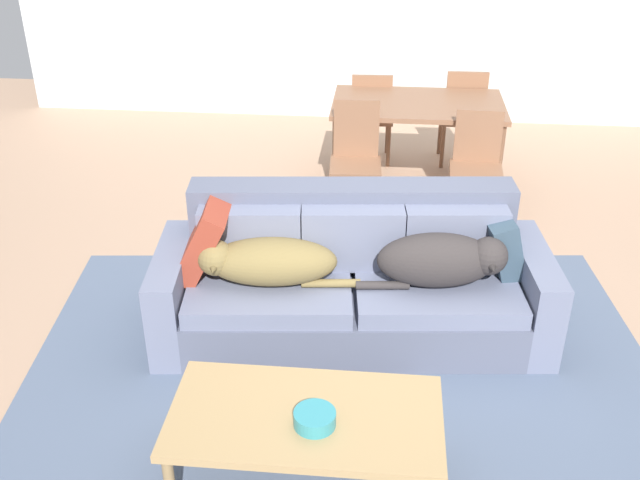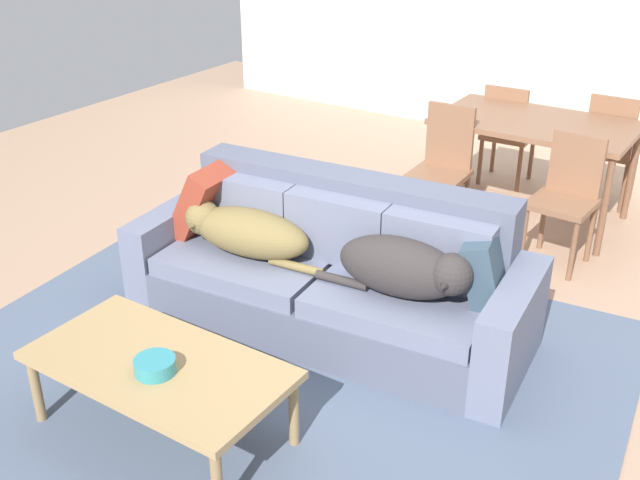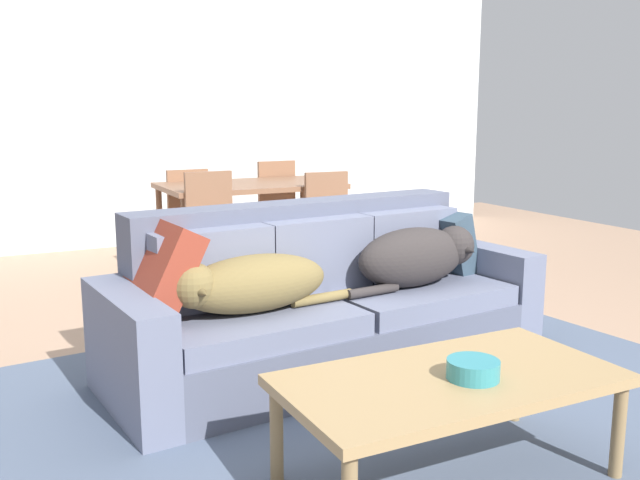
% 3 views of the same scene
% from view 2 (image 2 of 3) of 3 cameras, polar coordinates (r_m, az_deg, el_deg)
% --- Properties ---
extents(ground_plane, '(10.00, 10.00, 0.00)m').
position_cam_2_polar(ground_plane, '(4.55, 2.87, -6.96)').
color(ground_plane, tan).
extents(back_partition, '(8.00, 0.12, 2.70)m').
position_cam_2_polar(back_partition, '(7.63, 19.39, 16.25)').
color(back_partition, silver).
rests_on(back_partition, ground).
extents(area_rug, '(3.92, 3.63, 0.01)m').
position_cam_2_polar(area_rug, '(4.12, -5.01, -10.95)').
color(area_rug, slate).
rests_on(area_rug, ground).
extents(couch, '(2.41, 1.07, 0.87)m').
position_cam_2_polar(couch, '(4.48, 0.95, -2.53)').
color(couch, slate).
rests_on(couch, ground).
extents(dog_on_left_cushion, '(0.94, 0.41, 0.28)m').
position_cam_2_polar(dog_on_left_cushion, '(4.51, -5.63, 0.66)').
color(dog_on_left_cushion, olive).
rests_on(dog_on_left_cushion, couch).
extents(dog_on_right_cushion, '(0.86, 0.37, 0.32)m').
position_cam_2_polar(dog_on_right_cushion, '(4.05, 6.45, -2.10)').
color(dog_on_right_cushion, '#342F2E').
rests_on(dog_on_right_cushion, couch).
extents(throw_pillow_by_left_arm, '(0.37, 0.49, 0.48)m').
position_cam_2_polar(throw_pillow_by_left_arm, '(4.81, -8.30, 3.09)').
color(throw_pillow_by_left_arm, '#943726').
rests_on(throw_pillow_by_left_arm, couch).
extents(throw_pillow_by_right_arm, '(0.31, 0.41, 0.40)m').
position_cam_2_polar(throw_pillow_by_right_arm, '(4.12, 12.31, -2.05)').
color(throw_pillow_by_right_arm, '#344859').
rests_on(throw_pillow_by_right_arm, couch).
extents(coffee_table, '(1.25, 0.65, 0.42)m').
position_cam_2_polar(coffee_table, '(3.69, -11.90, -9.36)').
color(coffee_table, tan).
rests_on(coffee_table, ground).
extents(bowl_on_coffee_table, '(0.19, 0.19, 0.07)m').
position_cam_2_polar(bowl_on_coffee_table, '(3.58, -12.16, -9.12)').
color(bowl_on_coffee_table, teal).
rests_on(bowl_on_coffee_table, coffee_table).
extents(dining_table, '(1.42, 0.85, 0.77)m').
position_cam_2_polar(dining_table, '(5.99, 15.72, 7.90)').
color(dining_table, '#885D42').
rests_on(dining_table, ground).
extents(dining_chair_near_left, '(0.42, 0.42, 0.92)m').
position_cam_2_polar(dining_chair_near_left, '(5.74, 9.12, 5.67)').
color(dining_chair_near_left, '#885D42').
rests_on(dining_chair_near_left, ground).
extents(dining_chair_near_right, '(0.42, 0.42, 0.89)m').
position_cam_2_polar(dining_chair_near_right, '(5.40, 17.88, 3.31)').
color(dining_chair_near_right, '#885D42').
rests_on(dining_chair_near_right, ground).
extents(dining_chair_far_left, '(0.42, 0.42, 0.87)m').
position_cam_2_polar(dining_chair_far_left, '(6.66, 13.72, 7.93)').
color(dining_chair_far_left, '#885D42').
rests_on(dining_chair_far_left, ground).
extents(dining_chair_far_right, '(0.41, 0.41, 0.91)m').
position_cam_2_polar(dining_chair_far_right, '(6.47, 20.79, 6.60)').
color(dining_chair_far_right, '#885D42').
rests_on(dining_chair_far_right, ground).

